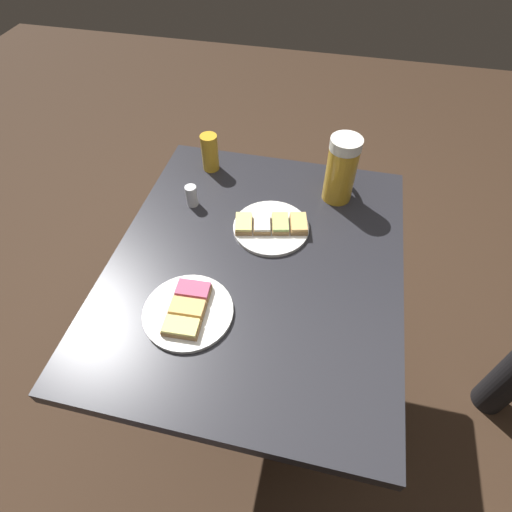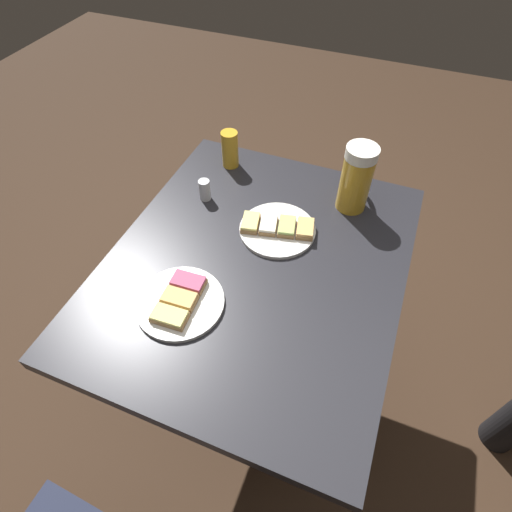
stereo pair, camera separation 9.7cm
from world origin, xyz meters
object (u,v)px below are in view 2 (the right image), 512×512
object	(u,v)px
plate_far	(180,301)
beer_mug	(356,177)
plate_near	(278,228)
salt_shaker	(205,190)
beer_glass_small	(230,149)

from	to	relation	value
plate_far	beer_mug	bearing A→B (deg)	-120.96
plate_near	beer_mug	distance (m)	0.24
plate_near	plate_far	distance (m)	0.32
plate_far	salt_shaker	xyz separation A→B (m)	(0.10, -0.34, 0.02)
beer_mug	salt_shaker	distance (m)	0.40
plate_near	beer_mug	xyz separation A→B (m)	(-0.15, -0.17, 0.08)
plate_far	beer_glass_small	size ratio (longest dim) A/B	1.78
beer_mug	salt_shaker	world-z (taller)	beer_mug
plate_far	beer_mug	xyz separation A→B (m)	(-0.28, -0.46, 0.08)
plate_near	plate_far	bearing A→B (deg)	66.78
plate_near	beer_mug	world-z (taller)	beer_mug
beer_mug	beer_glass_small	xyz separation A→B (m)	(0.38, -0.04, -0.04)
plate_near	salt_shaker	xyz separation A→B (m)	(0.23, -0.05, 0.02)
plate_far	salt_shaker	distance (m)	0.35
beer_mug	salt_shaker	bearing A→B (deg)	18.05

